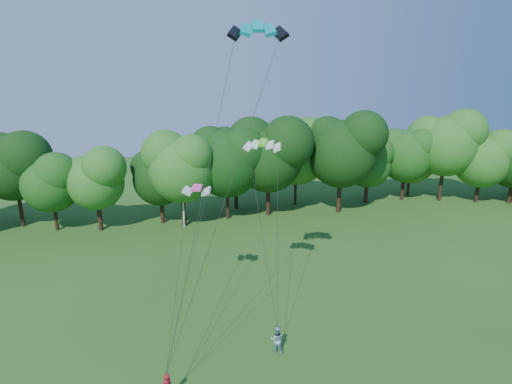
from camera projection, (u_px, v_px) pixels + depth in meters
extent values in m
cylinder|color=beige|center=(183.00, 193.00, 45.76)|extent=(0.21, 0.21, 8.21)
cube|color=beige|center=(181.00, 160.00, 44.70)|extent=(1.56, 0.67, 0.08)
imported|color=#869FBA|center=(277.00, 339.00, 25.18)|extent=(1.07, 0.97, 1.79)
cube|color=#048A8C|center=(258.00, 26.00, 20.91)|extent=(3.12, 1.69, 0.77)
cube|color=#52E322|center=(263.00, 142.00, 26.24)|extent=(2.66, 1.96, 0.42)
cube|color=#E74099|center=(197.00, 188.00, 27.42)|extent=(2.13, 1.44, 0.31)
cylinder|color=black|center=(228.00, 201.00, 49.12)|extent=(0.42, 0.42, 4.51)
ellipsoid|color=black|center=(227.00, 153.00, 47.50)|extent=(9.01, 9.01, 9.83)
cylinder|color=black|center=(409.00, 184.00, 58.71)|extent=(0.42, 0.42, 3.79)
ellipsoid|color=#2B5419|center=(412.00, 150.00, 57.35)|extent=(7.58, 7.58, 8.27)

